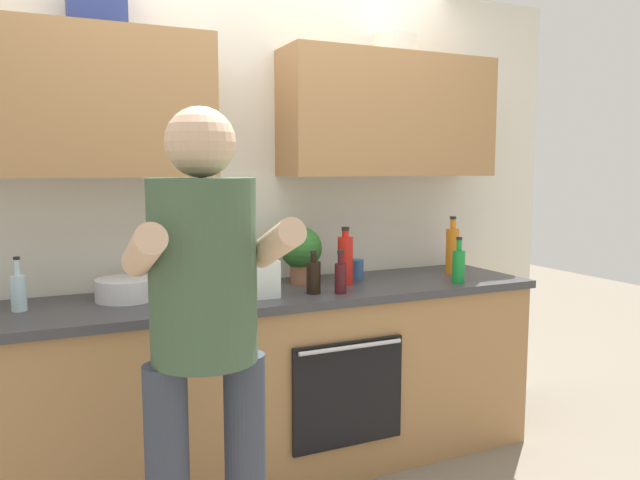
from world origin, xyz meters
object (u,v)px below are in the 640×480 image
(bottle_wine, at_px, (341,276))
(grocery_bag_produce, at_px, (254,278))
(person_standing, at_px, (205,324))
(bottle_juice, at_px, (452,250))
(cup_tea, at_px, (357,269))
(bottle_soda, at_px, (459,265))
(mixing_bowl, at_px, (126,289))
(bottle_vinegar, at_px, (207,267))
(bottle_water, at_px, (18,291))
(bottle_soy, at_px, (314,277))
(bottle_hotsauce, at_px, (345,260))
(potted_herb, at_px, (301,251))

(bottle_wine, distance_m, grocery_bag_produce, 0.41)
(person_standing, xyz_separation_m, bottle_juice, (1.64, 0.89, 0.04))
(person_standing, xyz_separation_m, cup_tea, (1.07, 0.97, -0.04))
(grocery_bag_produce, bearing_deg, bottle_soda, -5.27)
(grocery_bag_produce, bearing_deg, mixing_bowl, 161.83)
(bottle_vinegar, relative_size, bottle_wine, 1.53)
(bottle_water, relative_size, bottle_juice, 0.70)
(bottle_water, bearing_deg, bottle_soy, -8.38)
(bottle_juice, bearing_deg, grocery_bag_produce, -173.84)
(bottle_hotsauce, height_order, potted_herb, bottle_hotsauce)
(bottle_soda, height_order, mixing_bowl, bottle_soda)
(bottle_vinegar, height_order, potted_herb, bottle_vinegar)
(person_standing, bearing_deg, bottle_vinegar, 75.04)
(person_standing, distance_m, bottle_wine, 1.06)
(bottle_soy, relative_size, potted_herb, 0.70)
(bottle_juice, bearing_deg, potted_herb, 174.59)
(mixing_bowl, bearing_deg, bottle_vinegar, -5.42)
(person_standing, distance_m, potted_herb, 1.24)
(bottle_hotsauce, bearing_deg, cup_tea, 41.19)
(bottle_vinegar, distance_m, grocery_bag_produce, 0.24)
(bottle_hotsauce, height_order, bottle_wine, bottle_hotsauce)
(cup_tea, distance_m, grocery_bag_produce, 0.68)
(cup_tea, bearing_deg, bottle_soy, -145.86)
(grocery_bag_produce, bearing_deg, bottle_vinegar, 141.27)
(cup_tea, bearing_deg, mixing_bowl, -178.70)
(person_standing, xyz_separation_m, mixing_bowl, (-0.12, 0.94, -0.05))
(bottle_juice, xyz_separation_m, bottle_soy, (-0.93, -0.17, -0.05))
(person_standing, xyz_separation_m, bottle_soy, (0.71, 0.72, -0.01))
(mixing_bowl, bearing_deg, bottle_soda, -9.73)
(bottle_juice, bearing_deg, bottle_hotsauce, -176.78)
(bottle_juice, bearing_deg, bottle_water, 179.69)
(bottle_soy, bearing_deg, bottle_juice, 10.54)
(bottle_soy, bearing_deg, bottle_water, 171.62)
(bottle_water, bearing_deg, mixing_bowl, 4.80)
(cup_tea, xyz_separation_m, grocery_bag_produce, (-0.65, -0.21, 0.03))
(bottle_wine, relative_size, potted_herb, 0.70)
(bottle_soda, bearing_deg, grocery_bag_produce, 174.73)
(bottle_soda, relative_size, bottle_hotsauce, 0.80)
(bottle_soda, height_order, bottle_water, bottle_soda)
(bottle_soda, xyz_separation_m, bottle_wine, (-0.69, 0.00, -0.01))
(person_standing, xyz_separation_m, bottle_wine, (0.82, 0.67, -0.01))
(bottle_vinegar, height_order, bottle_juice, bottle_juice)
(bottle_water, bearing_deg, grocery_bag_produce, -8.33)
(bottle_water, xyz_separation_m, potted_herb, (1.31, 0.07, 0.09))
(bottle_wine, distance_m, potted_herb, 0.33)
(bottle_water, xyz_separation_m, cup_tea, (1.63, 0.06, -0.03))
(mixing_bowl, distance_m, potted_herb, 0.88)
(bottle_vinegar, distance_m, bottle_wine, 0.63)
(bottle_soda, distance_m, mixing_bowl, 1.65)
(bottle_juice, height_order, potted_herb, bottle_juice)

